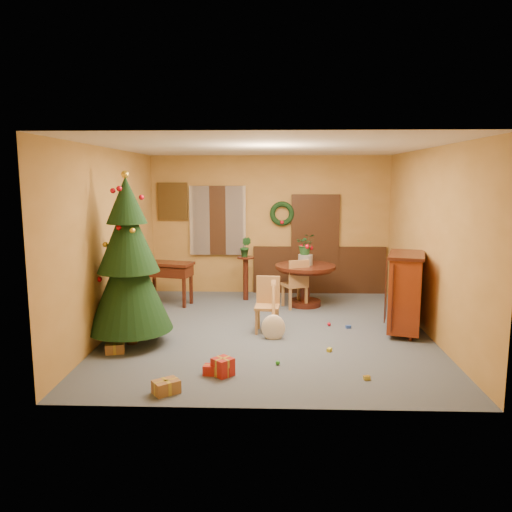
{
  "coord_description": "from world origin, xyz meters",
  "views": [
    {
      "loc": [
        0.06,
        -7.76,
        2.44
      ],
      "look_at": [
        -0.22,
        0.4,
        1.16
      ],
      "focal_mm": 35.0,
      "sensor_mm": 36.0,
      "label": 1
    }
  ],
  "objects_px": {
    "dining_table": "(305,277)",
    "chair_near": "(268,302)",
    "christmas_tree": "(129,264)",
    "writing_desk": "(168,273)",
    "sideboard": "(405,291)"
  },
  "relations": [
    {
      "from": "writing_desk",
      "to": "dining_table",
      "type": "bearing_deg",
      "value": -0.16
    },
    {
      "from": "chair_near",
      "to": "writing_desk",
      "type": "relative_size",
      "value": 0.86
    },
    {
      "from": "chair_near",
      "to": "writing_desk",
      "type": "xyz_separation_m",
      "value": [
        -1.94,
        1.63,
        0.16
      ]
    },
    {
      "from": "chair_near",
      "to": "writing_desk",
      "type": "height_order",
      "value": "chair_near"
    },
    {
      "from": "chair_near",
      "to": "christmas_tree",
      "type": "height_order",
      "value": "christmas_tree"
    },
    {
      "from": "chair_near",
      "to": "christmas_tree",
      "type": "bearing_deg",
      "value": -160.58
    },
    {
      "from": "dining_table",
      "to": "christmas_tree",
      "type": "xyz_separation_m",
      "value": [
        -2.71,
        -2.33,
        0.65
      ]
    },
    {
      "from": "writing_desk",
      "to": "sideboard",
      "type": "distance_m",
      "value": 4.43
    },
    {
      "from": "chair_near",
      "to": "writing_desk",
      "type": "bearing_deg",
      "value": 139.88
    },
    {
      "from": "sideboard",
      "to": "christmas_tree",
      "type": "bearing_deg",
      "value": -170.81
    },
    {
      "from": "dining_table",
      "to": "chair_near",
      "type": "distance_m",
      "value": 1.77
    },
    {
      "from": "dining_table",
      "to": "writing_desk",
      "type": "distance_m",
      "value": 2.64
    },
    {
      "from": "chair_near",
      "to": "sideboard",
      "type": "relative_size",
      "value": 0.69
    },
    {
      "from": "christmas_tree",
      "to": "writing_desk",
      "type": "relative_size",
      "value": 2.49
    },
    {
      "from": "dining_table",
      "to": "writing_desk",
      "type": "relative_size",
      "value": 1.13
    }
  ]
}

